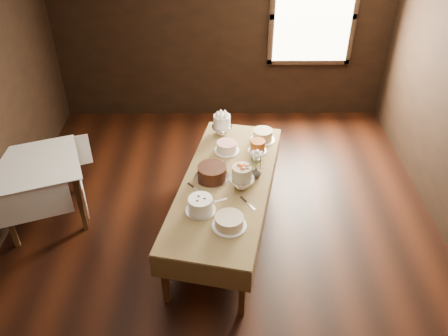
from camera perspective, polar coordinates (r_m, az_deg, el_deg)
floor at (r=5.22m, az=0.02°, el=-9.73°), size 5.00×6.00×0.01m
wall_back at (r=7.03m, az=-0.20°, el=16.76°), size 5.00×0.02×2.80m
window at (r=7.03m, az=11.00°, el=17.87°), size 1.10×0.05×1.30m
display_table at (r=4.96m, az=0.28°, el=-2.16°), size 1.39×2.49×0.73m
side_table at (r=5.55m, az=-22.14°, el=-0.26°), size 1.19×1.19×0.79m
cake_meringue at (r=5.65m, az=-0.26°, el=5.32°), size 0.25×0.25×0.26m
cake_speckled at (r=5.57m, az=4.80°, el=4.03°), size 0.30×0.30×0.14m
cake_lattice at (r=5.36m, az=0.34°, el=2.55°), size 0.29×0.29×0.11m
cake_caramel at (r=5.22m, az=4.15°, el=2.14°), size 0.23×0.23×0.25m
cake_chocolate at (r=4.94m, az=-1.49°, el=-0.57°), size 0.44×0.44×0.15m
cake_flowers at (r=4.79m, az=2.20°, el=-1.25°), size 0.27×0.27×0.27m
cake_swirl at (r=4.53m, az=-2.92°, el=-4.60°), size 0.34×0.34×0.15m
cake_cream at (r=4.37m, az=0.65°, el=-6.67°), size 0.33×0.33×0.12m
cake_server_a at (r=4.68m, az=-0.47°, el=-4.02°), size 0.23×0.11×0.01m
cake_server_b at (r=4.63m, az=3.30°, el=-4.67°), size 0.15×0.21×0.01m
cake_server_c at (r=5.16m, az=0.14°, el=0.34°), size 0.04×0.24×0.01m
cake_server_d at (r=5.12m, az=4.14°, el=-0.10°), size 0.22×0.13×0.01m
cake_server_e at (r=4.81m, az=-3.25°, el=-2.80°), size 0.18×0.20×0.01m
flower_vase at (r=4.97m, az=3.95°, el=-0.54°), size 0.13×0.13×0.12m
flower_bouquet at (r=4.86m, az=4.04°, el=1.16°), size 0.14×0.14×0.20m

